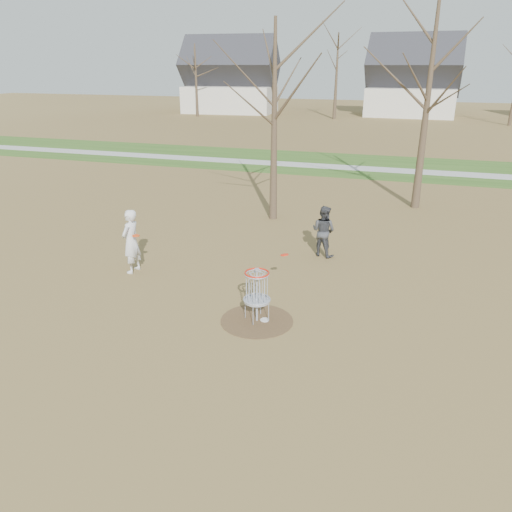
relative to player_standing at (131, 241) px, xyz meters
The scene contains 11 objects.
ground 4.97m from the player_standing, 22.06° to the right, with size 160.00×160.00×0.00m, color brown.
green_band 19.72m from the player_standing, 76.75° to the left, with size 160.00×8.00×0.01m, color #2D5119.
footpath 18.75m from the player_standing, 76.05° to the left, with size 160.00×1.50×0.01m, color #9E9E99.
dirt_circle 4.97m from the player_standing, 22.06° to the right, with size 1.80×1.80×0.01m, color #47331E.
player_standing is the anchor object (origin of this frame).
player_throwing 6.07m from the player_standing, 30.79° to the left, with size 0.82×0.64×1.68m, color #383A3E.
disc_grounded 5.11m from the player_standing, 20.58° to the right, with size 0.22×0.22×0.02m, color silver.
discs_in_play 2.61m from the player_standing, ahead, with size 4.67×0.34×0.18m.
disc_golf_basket 4.87m from the player_standing, 22.06° to the right, with size 0.64×0.64×1.35m.
bare_trees 34.81m from the player_standing, 79.50° to the left, with size 52.62×44.98×9.00m.
houses_row 51.56m from the player_standing, 80.12° to the left, with size 56.51×10.01×7.26m.
Camera 1 is at (3.28, -10.37, 5.93)m, focal length 35.00 mm.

